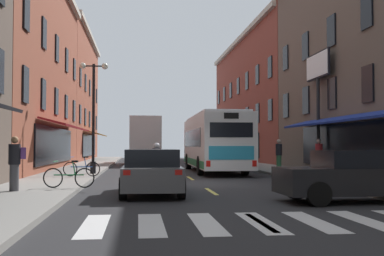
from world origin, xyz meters
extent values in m
cube|color=#28282B|center=(0.00, 0.00, -0.05)|extent=(34.80, 80.00, 0.10)
cube|color=#DBCC4C|center=(0.00, -10.00, 0.00)|extent=(0.14, 2.40, 0.01)
cube|color=#DBCC4C|center=(0.00, -3.50, 0.00)|extent=(0.14, 2.40, 0.01)
cube|color=#DBCC4C|center=(0.00, 3.00, 0.00)|extent=(0.14, 2.40, 0.01)
cube|color=#DBCC4C|center=(0.00, 9.50, 0.00)|extent=(0.14, 2.40, 0.01)
cube|color=#DBCC4C|center=(0.00, 16.00, 0.00)|extent=(0.14, 2.40, 0.01)
cube|color=#DBCC4C|center=(0.00, 22.50, 0.00)|extent=(0.14, 2.40, 0.01)
cube|color=#DBCC4C|center=(0.00, 29.00, 0.00)|extent=(0.14, 2.40, 0.01)
cube|color=#DBCC4C|center=(0.00, 35.50, 0.00)|extent=(0.14, 2.40, 0.01)
cube|color=silver|center=(-3.30, -10.00, 0.00)|extent=(0.50, 2.80, 0.01)
cube|color=silver|center=(-2.20, -10.00, 0.00)|extent=(0.50, 2.80, 0.01)
cube|color=silver|center=(-1.10, -10.00, 0.00)|extent=(0.50, 2.80, 0.01)
cube|color=silver|center=(0.00, -10.00, 0.00)|extent=(0.50, 2.80, 0.01)
cube|color=silver|center=(1.10, -10.00, 0.00)|extent=(0.50, 2.80, 0.01)
cube|color=silver|center=(2.20, -10.00, 0.00)|extent=(0.50, 2.80, 0.01)
cube|color=gray|center=(-5.90, 0.00, 0.07)|extent=(3.00, 80.00, 0.14)
cube|color=gray|center=(5.90, 0.00, 0.07)|extent=(3.00, 80.00, 0.14)
cube|color=black|center=(-7.36, 10.00, 1.55)|extent=(0.10, 12.00, 2.10)
cube|color=maroon|center=(-6.65, 10.00, 2.75)|extent=(1.38, 11.20, 0.44)
cube|color=black|center=(-7.36, 2.00, 4.20)|extent=(0.10, 1.00, 1.60)
cube|color=black|center=(-7.36, 6.00, 4.20)|extent=(0.10, 1.00, 1.60)
cube|color=black|center=(-7.36, 10.00, 4.20)|extent=(0.10, 1.00, 1.60)
cube|color=black|center=(-7.36, 14.00, 4.20)|extent=(0.10, 1.00, 1.60)
cube|color=black|center=(-7.36, 18.00, 4.20)|extent=(0.10, 1.00, 1.60)
cube|color=black|center=(-7.36, 2.00, 7.40)|extent=(0.10, 1.00, 1.60)
cube|color=black|center=(-7.36, 6.00, 7.40)|extent=(0.10, 1.00, 1.60)
cube|color=black|center=(-7.36, 10.00, 7.40)|extent=(0.10, 1.00, 1.60)
cube|color=black|center=(-7.36, 14.00, 7.40)|extent=(0.10, 1.00, 1.60)
cube|color=black|center=(-7.36, 18.00, 7.40)|extent=(0.10, 1.00, 1.60)
cube|color=brown|center=(-11.40, 30.00, 6.45)|extent=(8.00, 19.90, 12.90)
cube|color=#B2AD9E|center=(-7.30, 30.00, 12.55)|extent=(0.44, 19.40, 0.40)
cube|color=black|center=(-7.36, 30.00, 1.55)|extent=(0.10, 12.00, 2.10)
cube|color=brown|center=(-6.65, 30.00, 2.75)|extent=(1.38, 11.20, 0.44)
cube|color=black|center=(-7.36, 22.00, 4.20)|extent=(0.10, 1.00, 1.60)
cube|color=black|center=(-7.36, 26.00, 4.20)|extent=(0.10, 1.00, 1.60)
cube|color=black|center=(-7.36, 30.00, 4.20)|extent=(0.10, 1.00, 1.60)
cube|color=black|center=(-7.36, 34.00, 4.20)|extent=(0.10, 1.00, 1.60)
cube|color=black|center=(-7.36, 38.00, 4.20)|extent=(0.10, 1.00, 1.60)
cube|color=black|center=(-7.36, 22.00, 7.40)|extent=(0.10, 1.00, 1.60)
cube|color=black|center=(-7.36, 26.00, 7.40)|extent=(0.10, 1.00, 1.60)
cube|color=black|center=(-7.36, 30.00, 7.40)|extent=(0.10, 1.00, 1.60)
cube|color=black|center=(-7.36, 34.00, 7.40)|extent=(0.10, 1.00, 1.60)
cube|color=black|center=(-7.36, 38.00, 7.40)|extent=(0.10, 1.00, 1.60)
cube|color=black|center=(7.36, 0.00, 1.55)|extent=(0.10, 16.00, 2.10)
cube|color=navy|center=(6.65, 0.00, 2.75)|extent=(1.38, 14.93, 0.44)
cube|color=black|center=(7.36, 0.00, 4.20)|extent=(0.10, 1.00, 1.60)
cube|color=black|center=(7.36, 3.81, 4.20)|extent=(0.10, 1.00, 1.60)
cube|color=black|center=(7.36, 7.62, 4.20)|extent=(0.10, 1.00, 1.60)
cube|color=black|center=(7.36, 11.43, 4.20)|extent=(0.10, 1.00, 1.60)
cube|color=black|center=(7.36, 0.00, 7.40)|extent=(0.10, 1.00, 1.60)
cube|color=black|center=(7.36, 3.81, 7.40)|extent=(0.10, 1.00, 1.60)
cube|color=black|center=(7.36, 7.62, 7.40)|extent=(0.10, 1.00, 1.60)
cube|color=black|center=(7.36, 11.43, 7.40)|extent=(0.10, 1.00, 1.60)
cube|color=brown|center=(11.40, 26.67, 6.07)|extent=(8.00, 26.57, 12.14)
cube|color=#B2AD9E|center=(7.30, 26.67, 11.79)|extent=(0.44, 26.07, 0.40)
cube|color=black|center=(7.36, 26.67, 1.55)|extent=(0.10, 16.00, 2.10)
cube|color=navy|center=(6.65, 26.67, 2.75)|extent=(1.38, 14.93, 0.44)
cube|color=black|center=(7.36, 15.24, 4.20)|extent=(0.10, 1.00, 1.60)
cube|color=black|center=(7.36, 19.05, 4.20)|extent=(0.10, 1.00, 1.60)
cube|color=black|center=(7.36, 22.86, 4.20)|extent=(0.10, 1.00, 1.60)
cube|color=black|center=(7.36, 26.67, 4.20)|extent=(0.10, 1.00, 1.60)
cube|color=black|center=(7.36, 30.48, 4.20)|extent=(0.10, 1.00, 1.60)
cube|color=black|center=(7.36, 34.29, 4.20)|extent=(0.10, 1.00, 1.60)
cube|color=black|center=(7.36, 38.10, 4.20)|extent=(0.10, 1.00, 1.60)
cube|color=black|center=(7.36, 15.24, 7.40)|extent=(0.10, 1.00, 1.60)
cube|color=black|center=(7.36, 19.05, 7.40)|extent=(0.10, 1.00, 1.60)
cube|color=black|center=(7.36, 22.86, 7.40)|extent=(0.10, 1.00, 1.60)
cube|color=black|center=(7.36, 26.67, 7.40)|extent=(0.10, 1.00, 1.60)
cube|color=black|center=(7.36, 30.48, 7.40)|extent=(0.10, 1.00, 1.60)
cube|color=black|center=(7.36, 34.29, 7.40)|extent=(0.10, 1.00, 1.60)
cube|color=black|center=(7.36, 38.10, 7.40)|extent=(0.10, 1.00, 1.60)
cylinder|color=black|center=(7.05, 4.92, 2.66)|extent=(0.18, 0.18, 5.05)
cylinder|color=black|center=(7.05, 4.92, 0.26)|extent=(0.40, 0.40, 0.24)
cube|color=black|center=(7.05, 4.92, 5.80)|extent=(0.10, 3.09, 1.39)
cube|color=white|center=(6.99, 4.92, 5.80)|extent=(0.04, 2.93, 1.23)
cube|color=white|center=(7.11, 4.92, 5.80)|extent=(0.04, 2.93, 1.23)
cube|color=silver|center=(1.97, 8.15, 1.76)|extent=(2.69, 11.20, 2.81)
cube|color=silver|center=(1.97, 8.15, 3.22)|extent=(2.48, 10.00, 0.16)
cube|color=black|center=(1.97, 8.45, 1.96)|extent=(2.70, 8.80, 0.96)
cube|color=#19723F|center=(1.97, 8.15, 0.60)|extent=(2.72, 10.80, 0.36)
cube|color=black|center=(2.04, 13.70, 1.96)|extent=(2.25, 0.15, 1.10)
cube|color=black|center=(1.90, 2.61, 2.28)|extent=(2.05, 0.15, 0.70)
cube|color=teal|center=(1.90, 2.60, 1.20)|extent=(2.15, 0.13, 0.64)
cube|color=black|center=(1.90, 2.60, 2.94)|extent=(0.70, 0.11, 0.28)
cube|color=red|center=(0.80, 2.60, 0.70)|extent=(0.20, 0.08, 0.28)
cube|color=red|center=(2.99, 2.57, 0.70)|extent=(0.20, 0.08, 0.28)
cylinder|color=black|center=(0.84, 11.75, 0.50)|extent=(0.31, 1.00, 1.00)
cylinder|color=black|center=(3.19, 11.72, 0.50)|extent=(0.31, 1.00, 1.00)
cylinder|color=black|center=(0.75, 5.08, 0.50)|extent=(0.31, 1.00, 1.00)
cylinder|color=black|center=(3.10, 5.05, 0.50)|extent=(0.31, 1.00, 1.00)
cube|color=#B21E19|center=(-1.97, 22.04, 1.55)|extent=(2.33, 2.24, 2.40)
cube|color=black|center=(-1.98, 23.11, 2.40)|extent=(2.00, 0.13, 0.80)
cube|color=silver|center=(-1.92, 18.58, 2.24)|extent=(2.46, 4.75, 3.07)
cube|color=maroon|center=(-0.70, 18.59, 2.39)|extent=(0.10, 2.83, 0.90)
cube|color=black|center=(-1.94, 19.68, 0.55)|extent=(1.98, 6.55, 0.24)
cylinder|color=black|center=(-3.07, 21.83, 0.45)|extent=(0.29, 0.90, 0.90)
cylinder|color=black|center=(-0.87, 21.86, 0.45)|extent=(0.29, 0.90, 0.90)
cylinder|color=black|center=(-3.01, 17.86, 0.45)|extent=(0.29, 0.90, 0.90)
cylinder|color=black|center=(-0.81, 17.89, 0.45)|extent=(0.29, 0.90, 0.90)
cube|color=black|center=(3.47, -6.92, 0.59)|extent=(4.24, 1.87, 0.71)
cube|color=black|center=(3.64, -6.91, 1.17)|extent=(2.31, 1.67, 0.50)
cylinder|color=black|center=(2.09, -7.79, 0.32)|extent=(0.64, 0.23, 0.64)
cylinder|color=black|center=(2.05, -6.11, 0.32)|extent=(0.64, 0.23, 0.64)
cube|color=black|center=(-1.90, 29.01, 0.59)|extent=(1.85, 4.28, 0.69)
cube|color=black|center=(-1.91, 28.84, 1.15)|extent=(1.66, 2.32, 0.50)
cube|color=red|center=(-2.65, 26.91, 0.83)|extent=(0.20, 0.06, 0.14)
cube|color=red|center=(-1.22, 26.89, 0.83)|extent=(0.20, 0.06, 0.14)
cylinder|color=black|center=(-2.73, 30.45, 0.32)|extent=(0.23, 0.64, 0.64)
cylinder|color=black|center=(-1.04, 30.43, 0.32)|extent=(0.23, 0.64, 0.64)
cylinder|color=black|center=(-2.77, 27.59, 0.32)|extent=(0.23, 0.64, 0.64)
cylinder|color=black|center=(-1.08, 27.57, 0.32)|extent=(0.23, 0.64, 0.64)
cube|color=#515154|center=(-2.03, -4.20, 0.58)|extent=(1.82, 4.45, 0.67)
cube|color=black|center=(-2.03, -4.38, 1.16)|extent=(1.64, 2.41, 0.54)
cube|color=red|center=(-2.76, -6.38, 0.81)|extent=(0.20, 0.06, 0.14)
cube|color=red|center=(-1.35, -6.40, 0.81)|extent=(0.20, 0.06, 0.14)
cylinder|color=black|center=(-2.84, -2.68, 0.32)|extent=(0.23, 0.64, 0.64)
cylinder|color=black|center=(-1.17, -2.70, 0.32)|extent=(0.23, 0.64, 0.64)
cylinder|color=black|center=(-2.88, -5.70, 0.32)|extent=(0.23, 0.64, 0.64)
cylinder|color=black|center=(-1.21, -5.72, 0.32)|extent=(0.23, 0.64, 0.64)
cylinder|color=black|center=(-1.64, 1.01, 0.31)|extent=(0.14, 0.63, 0.62)
cylinder|color=black|center=(-1.74, -0.44, 0.31)|extent=(0.16, 0.63, 0.62)
cylinder|color=#B2B2B7|center=(-1.65, 0.89, 0.61)|extent=(0.09, 0.33, 0.68)
ellipsoid|color=navy|center=(-1.68, 0.46, 0.81)|extent=(0.36, 0.58, 0.28)
cube|color=black|center=(-1.71, 0.06, 0.74)|extent=(0.30, 0.58, 0.12)
cube|color=#B2B2B7|center=(-1.69, 0.28, 0.40)|extent=(0.27, 0.41, 0.30)
cylinder|color=#B2B2B7|center=(-1.66, 0.79, 1.02)|extent=(0.62, 0.08, 0.04)
cylinder|color=black|center=(-1.70, 0.13, 1.13)|extent=(0.37, 0.48, 0.66)
sphere|color=#B2B2B7|center=(-1.69, 0.24, 1.53)|extent=(0.26, 0.26, 0.26)
cylinder|color=black|center=(-1.88, 0.17, 0.40)|extent=(0.16, 0.37, 0.56)
cylinder|color=black|center=(-1.52, 0.15, 0.40)|extent=(0.16, 0.37, 0.56)
torus|color=black|center=(-5.27, -3.12, 0.47)|extent=(0.66, 0.11, 0.66)
torus|color=black|center=(-4.22, -3.23, 0.47)|extent=(0.66, 0.11, 0.66)
cylinder|color=#1E7F3F|center=(-4.74, -3.18, 0.57)|extent=(1.00, 0.14, 0.04)
cylinder|color=#1E7F3F|center=(-4.57, -3.20, 0.75)|extent=(0.14, 0.05, 0.50)
cube|color=black|center=(-4.55, -3.20, 1.02)|extent=(0.21, 0.14, 0.06)
cylinder|color=#1E7F3F|center=(-5.19, -3.13, 1.02)|extent=(0.08, 0.48, 0.03)
torus|color=black|center=(-5.53, 2.86, 0.47)|extent=(0.66, 0.15, 0.66)
torus|color=black|center=(-4.49, 2.69, 0.47)|extent=(0.66, 0.15, 0.66)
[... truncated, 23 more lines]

